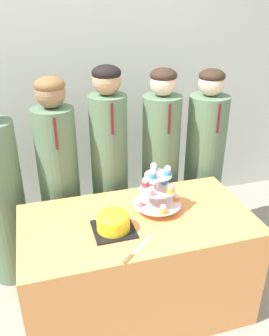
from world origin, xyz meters
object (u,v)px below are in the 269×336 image
at_px(student_1, 60,184).
at_px(student_2, 110,173).
at_px(student_4, 203,167).
at_px(student_0, 2,199).
at_px(cake_knife, 133,253).
at_px(round_cake, 113,221).
at_px(student_3, 160,170).
at_px(cupcake_stand, 157,189).

xyz_separation_m(student_1, student_2, (0.38, -0.00, 0.03)).
bearing_deg(student_4, student_1, -180.00).
bearing_deg(student_0, cake_knife, -51.98).
height_order(student_1, student_2, student_2).
xyz_separation_m(round_cake, student_0, (-0.66, 0.68, -0.13)).
bearing_deg(student_3, student_2, -180.00).
relative_size(cake_knife, cupcake_stand, 0.71).
height_order(student_0, student_3, student_3).
distance_m(student_1, student_4, 1.17).
bearing_deg(cupcake_stand, student_2, 109.24).
distance_m(cupcake_stand, student_3, 0.60).
distance_m(student_2, student_3, 0.41).
distance_m(cake_knife, student_2, 0.92).
height_order(cake_knife, student_2, student_2).
distance_m(round_cake, student_1, 0.72).
distance_m(cupcake_stand, student_1, 0.80).
bearing_deg(student_2, student_1, 180.00).
distance_m(round_cake, student_4, 1.15).
relative_size(cupcake_stand, student_2, 0.20).
bearing_deg(student_4, student_0, -180.00).
xyz_separation_m(round_cake, student_1, (-0.25, 0.68, -0.07)).
bearing_deg(cupcake_stand, student_4, 41.72).
relative_size(student_2, student_4, 1.04).
distance_m(round_cake, student_2, 0.69).
bearing_deg(round_cake, student_2, 78.87).
bearing_deg(student_1, student_2, -0.00).
height_order(student_0, student_4, student_4).
height_order(round_cake, cupcake_stand, cupcake_stand).
relative_size(student_0, student_3, 0.94).
bearing_deg(round_cake, student_1, 110.06).
bearing_deg(student_2, student_4, 0.00).
relative_size(student_0, student_2, 0.91).
bearing_deg(student_4, student_2, -180.00).
height_order(cake_knife, student_0, student_0).
relative_size(cupcake_stand, student_4, 0.21).
relative_size(cake_knife, student_3, 0.15).
bearing_deg(cupcake_stand, student_0, 151.32).
bearing_deg(round_cake, cupcake_stand, 23.28).
bearing_deg(student_0, student_4, 0.00).
bearing_deg(student_0, round_cake, -45.56).
height_order(student_1, student_3, student_3).
bearing_deg(student_4, cupcake_stand, -138.28).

